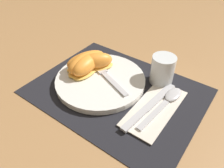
% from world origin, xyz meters
% --- Properties ---
extents(ground_plane, '(3.00, 3.00, 0.00)m').
position_xyz_m(ground_plane, '(0.00, 0.00, 0.00)').
color(ground_plane, '#A37547').
extents(placemat, '(0.44, 0.34, 0.00)m').
position_xyz_m(placemat, '(0.00, 0.00, 0.00)').
color(placemat, black).
rests_on(placemat, ground_plane).
extents(plate, '(0.25, 0.25, 0.02)m').
position_xyz_m(plate, '(-0.06, 0.00, 0.01)').
color(plate, white).
rests_on(plate, placemat).
extents(juice_glass, '(0.06, 0.06, 0.08)m').
position_xyz_m(juice_glass, '(0.08, 0.11, 0.04)').
color(juice_glass, silver).
rests_on(juice_glass, placemat).
extents(napkin, '(0.09, 0.20, 0.00)m').
position_xyz_m(napkin, '(0.12, 0.00, 0.01)').
color(napkin, silver).
rests_on(napkin, placemat).
extents(knife, '(0.04, 0.21, 0.01)m').
position_xyz_m(knife, '(0.10, -0.01, 0.01)').
color(knife, '#BCBCC1').
rests_on(knife, napkin).
extents(spoon, '(0.04, 0.18, 0.01)m').
position_xyz_m(spoon, '(0.13, 0.04, 0.01)').
color(spoon, '#BCBCC1').
rests_on(spoon, napkin).
extents(fork, '(0.18, 0.08, 0.00)m').
position_xyz_m(fork, '(-0.05, 0.02, 0.02)').
color(fork, '#BCBCC1').
rests_on(fork, plate).
extents(citrus_wedge_0, '(0.10, 0.11, 0.05)m').
position_xyz_m(citrus_wedge_0, '(-0.10, 0.03, 0.04)').
color(citrus_wedge_0, '#F7C656').
rests_on(citrus_wedge_0, plate).
extents(citrus_wedge_1, '(0.09, 0.13, 0.04)m').
position_xyz_m(citrus_wedge_1, '(-0.13, 0.02, 0.04)').
color(citrus_wedge_1, '#F7C656').
rests_on(citrus_wedge_1, plate).
extents(citrus_wedge_2, '(0.07, 0.11, 0.05)m').
position_xyz_m(citrus_wedge_2, '(-0.11, -0.00, 0.04)').
color(citrus_wedge_2, '#F7C656').
rests_on(citrus_wedge_2, plate).
extents(citrus_wedge_3, '(0.06, 0.11, 0.05)m').
position_xyz_m(citrus_wedge_3, '(-0.12, -0.00, 0.04)').
color(citrus_wedge_3, '#F7C656').
rests_on(citrus_wedge_3, plate).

